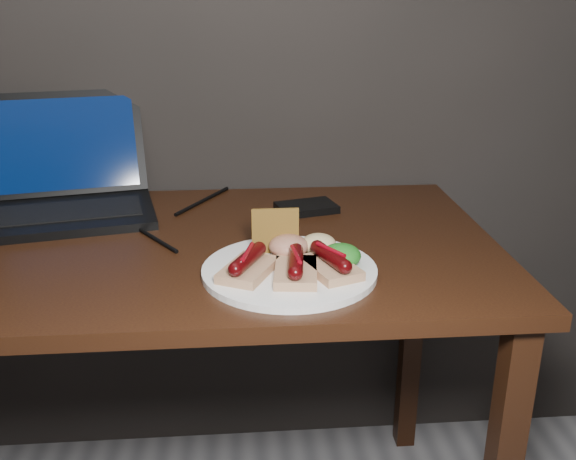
% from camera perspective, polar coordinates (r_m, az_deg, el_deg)
% --- Properties ---
extents(desk, '(1.40, 0.70, 0.75)m').
position_cam_1_polar(desk, '(1.32, -12.88, -4.77)').
color(desk, '#321C0C').
rests_on(desk, ground).
extents(laptop, '(0.42, 0.40, 0.25)m').
position_cam_1_polar(laptop, '(1.50, -19.10, 3.61)').
color(laptop, black).
rests_on(laptop, desk).
extents(hard_drive, '(0.15, 0.12, 0.02)m').
position_cam_1_polar(hard_drive, '(1.43, 1.66, 2.01)').
color(hard_drive, black).
rests_on(hard_drive, desk).
extents(desk_cables, '(0.96, 0.41, 0.01)m').
position_cam_1_polar(desk_cables, '(1.40, -13.63, 0.88)').
color(desk_cables, black).
rests_on(desk_cables, desk).
extents(plate, '(0.37, 0.37, 0.01)m').
position_cam_1_polar(plate, '(1.12, 0.12, -3.62)').
color(plate, white).
rests_on(plate, desk).
extents(bread_sausage_left, '(0.11, 0.13, 0.04)m').
position_cam_1_polar(bread_sausage_left, '(1.08, -3.59, -3.11)').
color(bread_sausage_left, tan).
rests_on(bread_sausage_left, plate).
extents(bread_sausage_center, '(0.08, 0.12, 0.04)m').
position_cam_1_polar(bread_sausage_center, '(1.07, 0.70, -3.36)').
color(bread_sausage_center, tan).
rests_on(bread_sausage_center, plate).
extents(bread_sausage_right, '(0.11, 0.13, 0.04)m').
position_cam_1_polar(bread_sausage_right, '(1.09, 3.79, -2.93)').
color(bread_sausage_right, tan).
rests_on(bread_sausage_right, plate).
extents(crispbread, '(0.08, 0.01, 0.08)m').
position_cam_1_polar(crispbread, '(1.16, -1.14, -0.09)').
color(crispbread, olive).
rests_on(crispbread, plate).
extents(salad_greens, '(0.07, 0.07, 0.04)m').
position_cam_1_polar(salad_greens, '(1.12, 4.73, -2.26)').
color(salad_greens, '#1F6213').
rests_on(salad_greens, plate).
extents(salsa_mound, '(0.07, 0.07, 0.04)m').
position_cam_1_polar(salsa_mound, '(1.15, 0.06, -1.45)').
color(salsa_mound, maroon).
rests_on(salsa_mound, plate).
extents(coleslaw_mound, '(0.06, 0.06, 0.04)m').
position_cam_1_polar(coleslaw_mound, '(1.17, 2.73, -1.23)').
color(coleslaw_mound, beige).
rests_on(coleslaw_mound, plate).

